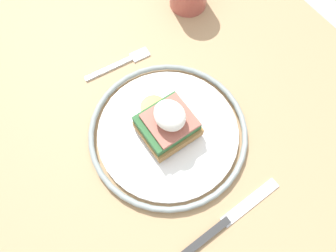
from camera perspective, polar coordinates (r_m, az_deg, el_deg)
name	(u,v)px	position (r m, az deg, el deg)	size (l,w,h in m)	color
ground_plane	(161,204)	(1.29, -1.17, -13.37)	(6.00, 6.00, 0.00)	#B2ADA3
dining_table	(156,150)	(0.69, -2.14, -4.12)	(0.94, 0.87, 0.73)	tan
plate	(168,132)	(0.57, 0.00, -1.09)	(0.28, 0.28, 0.02)	white
sandwich	(168,123)	(0.54, -0.01, 0.58)	(0.12, 0.09, 0.08)	#9E703D
fork	(121,64)	(0.66, -8.25, 10.72)	(0.03, 0.14, 0.00)	silver
knife	(224,223)	(0.55, 9.70, -16.31)	(0.02, 0.19, 0.01)	#2D2D2D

